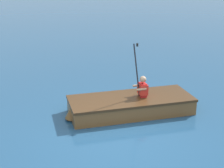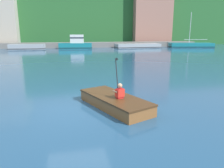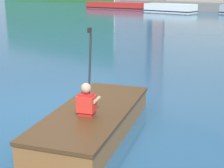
{
  "view_description": "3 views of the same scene",
  "coord_description": "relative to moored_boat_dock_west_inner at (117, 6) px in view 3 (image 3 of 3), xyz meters",
  "views": [
    {
      "loc": [
        -6.89,
        -0.78,
        3.73
      ],
      "look_at": [
        1.42,
        0.34,
        0.78
      ],
      "focal_mm": 55.0,
      "sensor_mm": 36.0,
      "label": 1
    },
    {
      "loc": [
        -0.23,
        -7.77,
        2.77
      ],
      "look_at": [
        1.42,
        0.34,
        0.78
      ],
      "focal_mm": 35.0,
      "sensor_mm": 36.0,
      "label": 2
    },
    {
      "loc": [
        5.39,
        -4.23,
        2.49
      ],
      "look_at": [
        1.42,
        0.34,
        0.78
      ],
      "focal_mm": 55.0,
      "sensor_mm": 36.0,
      "label": 3
    }
  ],
  "objects": [
    {
      "name": "rowboat_foreground",
      "position": [
        23.48,
        -28.42,
        -0.12
      ],
      "size": [
        2.4,
        3.46,
        0.43
      ],
      "color": "brown",
      "rests_on": "ground"
    },
    {
      "name": "ground_plane",
      "position": [
        22.08,
        -28.3,
        -0.37
      ],
      "size": [
        300.0,
        300.0,
        0.0
      ],
      "primitive_type": "plane",
      "color": "navy"
    },
    {
      "name": "moored_boat_dock_west_inner",
      "position": [
        0.0,
        0.0,
        0.0
      ],
      "size": [
        7.95,
        3.32,
        5.33
      ],
      "color": "red",
      "rests_on": "ground"
    },
    {
      "name": "person_paddler",
      "position": [
        23.62,
        -28.75,
        0.33
      ],
      "size": [
        0.43,
        0.43,
        1.43
      ],
      "color": "red",
      "rests_on": "rowboat_foreground"
    },
    {
      "name": "moored_boat_dock_east_end",
      "position": [
        8.14,
        -1.1,
        0.03
      ],
      "size": [
        5.39,
        2.02,
        0.87
      ],
      "color": "white",
      "rests_on": "ground"
    }
  ]
}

